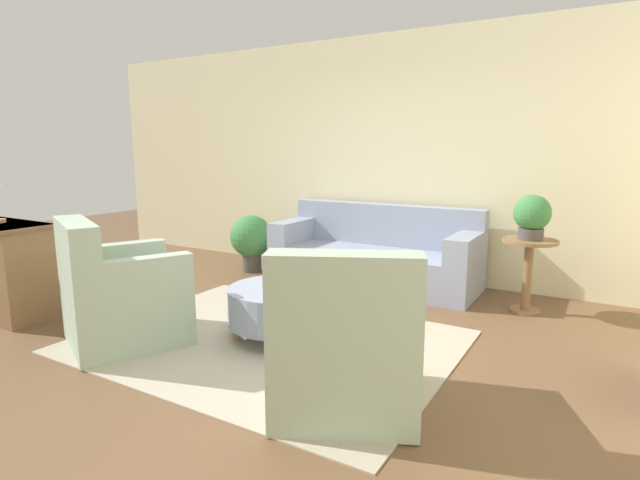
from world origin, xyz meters
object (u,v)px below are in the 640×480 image
object	(u,v)px
couch	(375,256)
dresser	(2,267)
potted_plant_on_side_table	(532,215)
potted_plant_floor	(251,238)
armchair_right	(345,349)
ottoman_table	(281,305)
side_table	(528,264)
armchair_left	(118,297)

from	to	relation	value
couch	dresser	distance (m)	3.69
dresser	potted_plant_on_side_table	size ratio (longest dim) A/B	2.68
dresser	potted_plant_floor	size ratio (longest dim) A/B	1.56
armchair_right	ottoman_table	world-z (taller)	armchair_right
dresser	potted_plant_on_side_table	distance (m)	4.85
ottoman_table	potted_plant_floor	world-z (taller)	potted_plant_floor
couch	ottoman_table	xyz separation A→B (m)	(0.03, -1.89, -0.04)
couch	dresser	world-z (taller)	couch
dresser	potted_plant_floor	world-z (taller)	dresser
potted_plant_on_side_table	potted_plant_floor	world-z (taller)	potted_plant_on_side_table
dresser	couch	bearing A→B (deg)	47.30
side_table	armchair_left	bearing A→B (deg)	-137.42
potted_plant_floor	dresser	bearing A→B (deg)	-111.09
potted_plant_floor	side_table	bearing A→B (deg)	0.79
ottoman_table	side_table	size ratio (longest dim) A/B	1.23
armchair_right	potted_plant_floor	distance (m)	3.49
armchair_left	side_table	xyz separation A→B (m)	(2.63, 2.42, 0.09)
couch	ottoman_table	world-z (taller)	couch
potted_plant_floor	ottoman_table	bearing A→B (deg)	-45.84
armchair_left	ottoman_table	xyz separation A→B (m)	(1.02, 0.74, -0.10)
side_table	potted_plant_on_side_table	xyz separation A→B (m)	(0.00, 0.00, 0.45)
armchair_left	ottoman_table	world-z (taller)	armchair_left
ottoman_table	potted_plant_on_side_table	world-z (taller)	potted_plant_on_side_table
side_table	dresser	world-z (taller)	dresser
couch	potted_plant_on_side_table	size ratio (longest dim) A/B	5.60
ottoman_table	potted_plant_floor	distance (m)	2.28
armchair_right	side_table	size ratio (longest dim) A/B	1.58
potted_plant_on_side_table	potted_plant_floor	size ratio (longest dim) A/B	0.58
potted_plant_on_side_table	ottoman_table	bearing A→B (deg)	-133.83
ottoman_table	potted_plant_floor	size ratio (longest dim) A/B	1.22
couch	armchair_right	distance (m)	2.82
ottoman_table	side_table	xyz separation A→B (m)	(1.61, 1.67, 0.19)
couch	dresser	xyz separation A→B (m)	(-2.50, -2.71, 0.13)
couch	potted_plant_floor	distance (m)	1.58
couch	side_table	size ratio (longest dim) A/B	3.30
armchair_left	side_table	distance (m)	3.58
couch	side_table	xyz separation A→B (m)	(1.63, -0.22, 0.15)
side_table	potted_plant_on_side_table	distance (m)	0.45
armchair_left	potted_plant_on_side_table	bearing A→B (deg)	42.58
couch	armchair_right	bearing A→B (deg)	-69.26
dresser	ottoman_table	bearing A→B (deg)	17.96
couch	armchair_right	size ratio (longest dim) A/B	2.09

